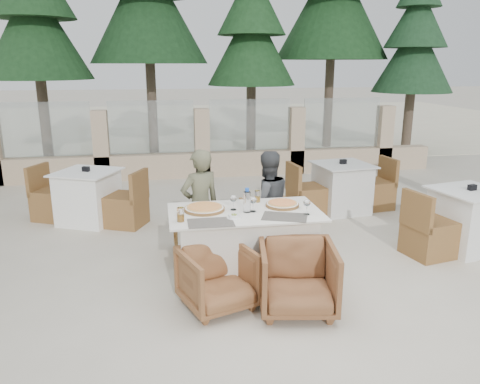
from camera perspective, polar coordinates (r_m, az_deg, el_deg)
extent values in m
plane|color=beige|center=(5.30, 0.52, -10.04)|extent=(80.00, 80.00, 0.00)
cube|color=#EFE5C3|center=(18.86, -7.28, 8.36)|extent=(30.00, 16.00, 0.01)
cone|color=#1B401E|center=(12.01, -23.58, 16.44)|extent=(2.42, 2.42, 5.50)
cone|color=#193D1C|center=(12.24, -11.15, 19.69)|extent=(2.86, 2.86, 6.50)
cone|color=#1E4721|center=(12.14, 1.40, 16.45)|extent=(2.20, 2.20, 5.00)
cone|color=#1B411E|center=(13.40, 11.20, 19.94)|extent=(2.99, 2.99, 6.80)
cone|color=#1E4425|center=(12.89, 20.36, 14.36)|extent=(1.98, 1.98, 4.50)
cube|color=#5D5750|center=(4.59, -3.59, -3.74)|extent=(0.45, 0.30, 0.00)
cube|color=#56514A|center=(4.78, 5.47, -3.02)|extent=(0.53, 0.44, 0.00)
cylinder|color=#CF561C|center=(4.97, -4.36, -1.95)|extent=(0.48, 0.48, 0.06)
cylinder|color=#EF4F20|center=(5.12, 5.18, -1.49)|extent=(0.44, 0.44, 0.05)
cylinder|color=#BBDBF6|center=(4.87, 0.87, -1.00)|extent=(0.10, 0.10, 0.26)
cylinder|color=orange|center=(4.64, -7.26, -2.75)|extent=(0.09, 0.09, 0.14)
cylinder|color=orange|center=(5.25, 2.12, -0.54)|extent=(0.07, 0.07, 0.13)
imported|color=olive|center=(5.77, -4.97, -4.88)|extent=(0.62, 0.63, 0.57)
imported|color=#9B6A38|center=(6.12, 3.44, -3.59)|extent=(0.69, 0.70, 0.58)
imported|color=brown|center=(4.54, -2.75, -10.45)|extent=(0.82, 0.83, 0.60)
imported|color=brown|center=(4.50, 7.00, -10.36)|extent=(0.81, 0.83, 0.66)
imported|color=#5C5C43|center=(5.48, -4.86, -1.70)|extent=(0.57, 0.48, 1.34)
imported|color=#3D3F42|center=(5.68, 3.28, -1.36)|extent=(0.70, 0.59, 1.28)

